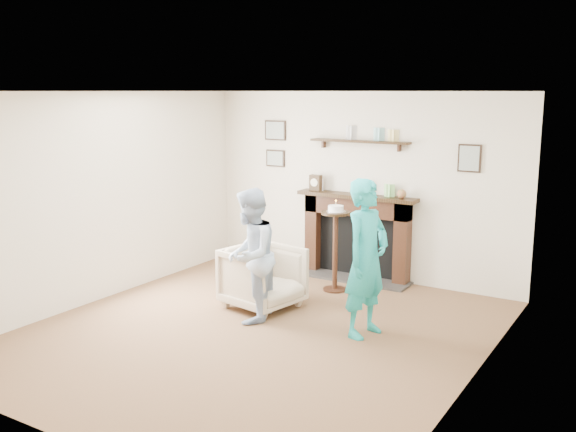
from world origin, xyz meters
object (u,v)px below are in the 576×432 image
object	(u,v)px
man	(251,320)
woman	(365,334)
pedestal_table	(335,235)
armchair	(263,307)

from	to	relation	value
man	woman	size ratio (longest dim) A/B	0.90
woman	man	bearing A→B (deg)	112.83
man	pedestal_table	distance (m)	1.65
man	woman	bearing A→B (deg)	82.34
armchair	man	xyz separation A→B (m)	(0.12, -0.42, 0.00)
armchair	man	bearing A→B (deg)	-154.36
man	pedestal_table	xyz separation A→B (m)	(0.29, 1.45, 0.72)
armchair	pedestal_table	distance (m)	1.32
man	woman	world-z (taller)	woman
armchair	woman	size ratio (longest dim) A/B	0.49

